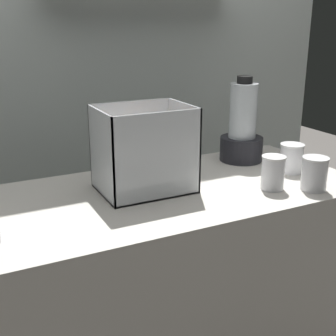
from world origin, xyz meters
name	(u,v)px	position (x,y,z in m)	size (l,w,h in m)	color
counter	(168,300)	(0.00, 0.00, 0.45)	(1.40, 0.64, 0.90)	beige
back_wall_unit	(96,66)	(0.00, 0.77, 1.26)	(2.60, 0.24, 2.50)	silver
carrot_display_bin	(146,164)	(-0.07, 0.04, 0.99)	(0.31, 0.24, 0.29)	white
blender_pitcher	(242,130)	(0.44, 0.18, 1.03)	(0.18, 0.18, 0.35)	black
juice_cup_orange_left	(273,174)	(0.33, -0.16, 0.95)	(0.08, 0.08, 0.12)	white
juice_cup_pomegranate_middle	(314,175)	(0.46, -0.23, 0.95)	(0.09, 0.09, 0.12)	white
juice_cup_pomegranate_right	(291,160)	(0.52, -0.04, 0.95)	(0.09, 0.09, 0.11)	white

